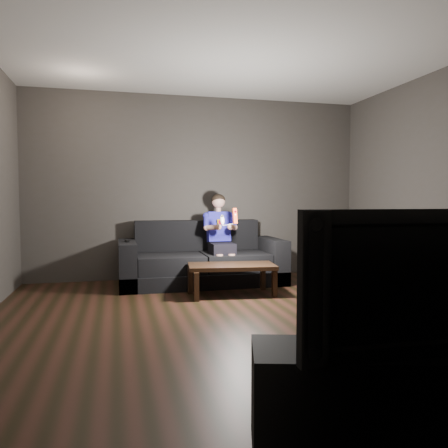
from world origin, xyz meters
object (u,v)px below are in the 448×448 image
object	(u,v)px
media_console	(403,402)
coffee_table	(232,268)
sofa	(201,263)
child	(220,231)

from	to	relation	value
media_console	coffee_table	bearing A→B (deg)	104.22
media_console	sofa	bearing A→B (deg)	107.43
sofa	child	size ratio (longest dim) A/B	1.95
sofa	child	bearing A→B (deg)	-13.09
coffee_table	sofa	bearing A→B (deg)	104.63
coffee_table	child	bearing A→B (deg)	87.03
sofa	coffee_table	world-z (taller)	sofa
child	media_console	bearing A→B (deg)	-91.79
child	media_console	world-z (taller)	child
child	media_console	distance (m)	4.20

